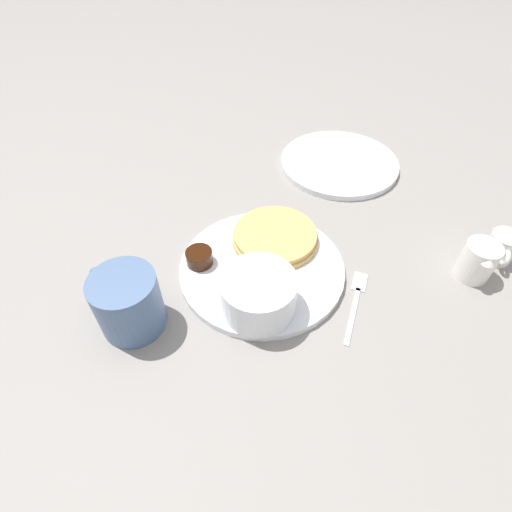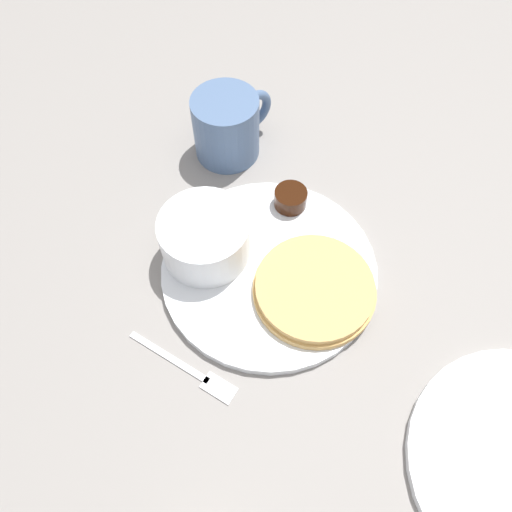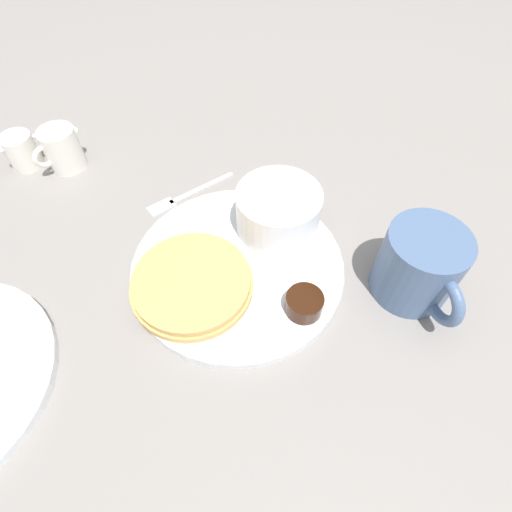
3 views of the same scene
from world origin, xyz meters
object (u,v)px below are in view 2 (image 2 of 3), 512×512
(plate, at_px, (269,269))
(coffee_mug, at_px, (228,126))
(fork, at_px, (194,372))
(bowl, at_px, (205,237))

(plate, bearing_deg, coffee_mug, -131.21)
(fork, bearing_deg, bowl, -149.37)
(plate, height_order, fork, plate)
(plate, distance_m, coffee_mug, 0.21)
(bowl, height_order, fork, bowl)
(coffee_mug, distance_m, fork, 0.32)
(coffee_mug, xyz_separation_m, fork, (0.28, 0.15, -0.04))
(bowl, bearing_deg, plate, 106.93)
(coffee_mug, height_order, fork, coffee_mug)
(coffee_mug, bearing_deg, bowl, 26.65)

